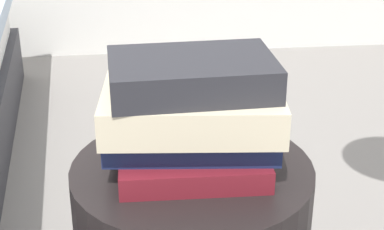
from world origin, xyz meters
name	(u,v)px	position (x,y,z in m)	size (l,w,h in m)	color
book_maroon	(191,157)	(0.00, 0.00, 0.50)	(0.25, 0.20, 0.04)	maroon
book_navy	(191,133)	(0.00, 0.01, 0.54)	(0.29, 0.17, 0.04)	#19234C
book_cream	(195,108)	(0.00, 0.00, 0.59)	(0.29, 0.19, 0.06)	beige
book_charcoal	(194,75)	(0.00, 0.00, 0.65)	(0.26, 0.17, 0.05)	#28282D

